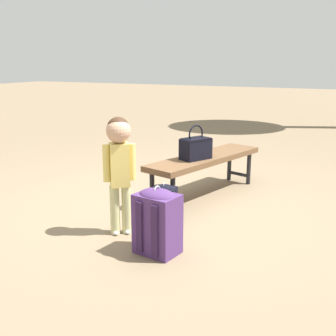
{
  "coord_description": "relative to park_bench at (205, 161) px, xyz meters",
  "views": [
    {
      "loc": [
        3.61,
        1.82,
        1.47
      ],
      "look_at": [
        0.04,
        0.06,
        0.45
      ],
      "focal_mm": 45.04,
      "sensor_mm": 36.0,
      "label": 1
    }
  ],
  "objects": [
    {
      "name": "ground_plane",
      "position": [
        0.63,
        -0.19,
        -0.39
      ],
      "size": [
        40.0,
        40.0,
        0.0
      ],
      "primitive_type": "plane",
      "color": "#7F6B51",
      "rests_on": "ground"
    },
    {
      "name": "handbag",
      "position": [
        0.19,
        -0.03,
        0.18
      ],
      "size": [
        0.37,
        0.3,
        0.37
      ],
      "color": "black",
      "rests_on": "park_bench"
    },
    {
      "name": "park_bench",
      "position": [
        0.0,
        0.0,
        0.0
      ],
      "size": [
        1.65,
        0.82,
        0.45
      ],
      "color": "brown",
      "rests_on": "ground"
    },
    {
      "name": "backpack_small",
      "position": [
        0.9,
        -0.05,
        -0.21
      ],
      "size": [
        0.22,
        0.24,
        0.37
      ],
      "color": "black",
      "rests_on": "ground"
    },
    {
      "name": "child_standing",
      "position": [
        1.33,
        -0.26,
        0.29
      ],
      "size": [
        0.21,
        0.23,
        1.02
      ],
      "color": "#CCCC8C",
      "rests_on": "ground"
    },
    {
      "name": "backpack_large",
      "position": [
        1.53,
        0.2,
        -0.12
      ],
      "size": [
        0.32,
        0.36,
        0.55
      ],
      "color": "#4C2D66",
      "rests_on": "ground"
    }
  ]
}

